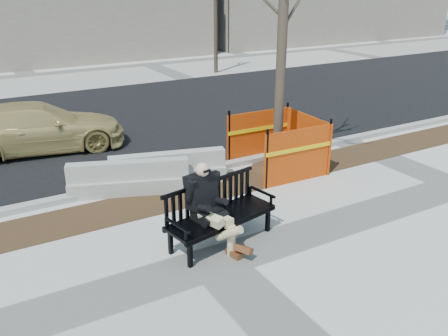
{
  "coord_description": "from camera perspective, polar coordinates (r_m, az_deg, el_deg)",
  "views": [
    {
      "loc": [
        -3.22,
        -5.91,
        4.35
      ],
      "look_at": [
        0.81,
        1.1,
        1.12
      ],
      "focal_mm": 38.35,
      "sensor_mm": 36.0,
      "label": 1
    }
  ],
  "objects": [
    {
      "name": "sedan",
      "position": [
        13.83,
        -20.96,
        1.97
      ],
      "size": [
        4.67,
        2.44,
        1.29
      ],
      "primitive_type": "imported",
      "rotation": [
        0.0,
        0.0,
        1.42
      ],
      "color": "tan",
      "rests_on": "ground"
    },
    {
      "name": "ground",
      "position": [
        8.01,
        -1.1,
        -11.1
      ],
      "size": [
        120.0,
        120.0,
        0.0
      ],
      "primitive_type": "plane",
      "color": "beige",
      "rests_on": "ground"
    },
    {
      "name": "seated_man",
      "position": [
        8.44,
        -1.97,
        -9.23
      ],
      "size": [
        0.84,
        1.18,
        1.5
      ],
      "primitive_type": null,
      "rotation": [
        0.0,
        0.0,
        0.2
      ],
      "color": "black",
      "rests_on": "ground"
    },
    {
      "name": "jersey_barrier_right",
      "position": [
        10.93,
        -6.6,
        -1.81
      ],
      "size": [
        2.63,
        1.17,
        0.74
      ],
      "primitive_type": null,
      "rotation": [
        0.0,
        0.0,
        -0.26
      ],
      "color": "#A9A79E",
      "rests_on": "ground"
    },
    {
      "name": "far_tree_right",
      "position": [
        23.98,
        -0.97,
        11.32
      ],
      "size": [
        2.84,
        2.84,
        5.81
      ],
      "primitive_type": null,
      "rotation": [
        0.0,
        0.0,
        0.42
      ],
      "color": "#403529",
      "rests_on": "ground"
    },
    {
      "name": "mulch_strip",
      "position": [
        10.08,
        -8.27,
        -3.99
      ],
      "size": [
        40.0,
        1.2,
        0.02
      ],
      "primitive_type": "cube",
      "color": "#47301C",
      "rests_on": "ground"
    },
    {
      "name": "asphalt_street",
      "position": [
        15.67,
        -16.87,
        4.73
      ],
      "size": [
        60.0,
        10.4,
        0.01
      ],
      "primitive_type": "cube",
      "color": "black",
      "rests_on": "ground"
    },
    {
      "name": "tree_fence",
      "position": [
        11.73,
        6.26,
        -0.12
      ],
      "size": [
        2.83,
        2.83,
        6.84
      ],
      "primitive_type": null,
      "rotation": [
        0.0,
        0.0,
        -0.03
      ],
      "color": "#E1460A",
      "rests_on": "ground"
    },
    {
      "name": "curb",
      "position": [
        10.87,
        -10.17,
        -1.81
      ],
      "size": [
        60.0,
        0.25,
        0.12
      ],
      "primitive_type": "cube",
      "color": "#9E9B93",
      "rests_on": "ground"
    },
    {
      "name": "jersey_barrier_left",
      "position": [
        10.59,
        -11.15,
        -2.9
      ],
      "size": [
        2.58,
        1.35,
        0.73
      ],
      "primitive_type": null,
      "rotation": [
        0.0,
        0.0,
        -0.35
      ],
      "color": "#A19F97",
      "rests_on": "ground"
    },
    {
      "name": "bench",
      "position": [
        8.55,
        -0.33,
        -8.77
      ],
      "size": [
        2.16,
        1.13,
        1.09
      ],
      "primitive_type": null,
      "rotation": [
        0.0,
        0.0,
        0.2
      ],
      "color": "black",
      "rests_on": "ground"
    }
  ]
}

